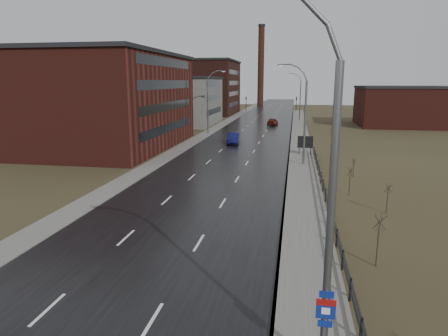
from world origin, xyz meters
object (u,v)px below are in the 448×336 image
at_px(car_near, 233,139).
at_px(streetlight_main, 321,199).
at_px(car_far, 273,122).
at_px(billboard, 305,143).

bearing_deg(car_near, streetlight_main, -83.48).
distance_m(streetlight_main, car_far, 76.46).
height_order(car_near, car_far, car_near).
bearing_deg(car_far, billboard, 106.10).
bearing_deg(billboard, streetlight_main, -90.89).
relative_size(streetlight_main, car_near, 2.44).
bearing_deg(billboard, car_far, 99.77).
height_order(streetlight_main, billboard, streetlight_main).
bearing_deg(car_near, billboard, -43.26).
xyz_separation_m(billboard, car_near, (-10.64, 8.35, -0.91)).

